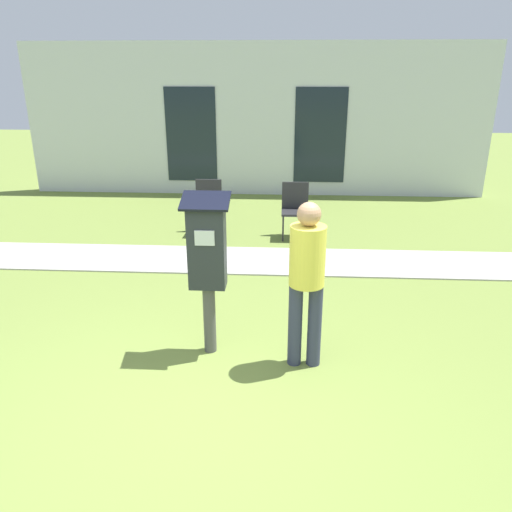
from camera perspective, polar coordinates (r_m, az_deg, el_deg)
name	(u,v)px	position (r m, az deg, el deg)	size (l,w,h in m)	color
ground_plane	(198,415)	(4.27, -6.66, -17.64)	(40.00, 40.00, 0.00)	olive
sidewalk	(238,260)	(7.33, -2.07, -0.47)	(12.00, 1.10, 0.02)	#A3A099
building_facade	(256,121)	(11.19, -0.05, 15.20)	(10.00, 0.26, 3.20)	silver
parking_meter	(207,255)	(4.65, -5.59, 0.13)	(0.44, 0.31, 1.59)	#4C4C4C
person_standing	(307,273)	(4.47, 5.83, -1.98)	(0.32, 0.32, 1.58)	#333851
outdoor_chair_left	(208,202)	(8.52, -5.49, 6.13)	(0.44, 0.44, 0.90)	#262628
outdoor_chair_middle	(295,206)	(8.30, 4.48, 5.77)	(0.44, 0.44, 0.90)	#262628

